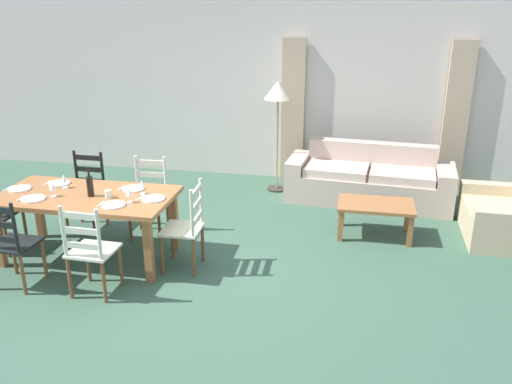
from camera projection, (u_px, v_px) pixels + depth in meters
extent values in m
cube|color=#365543|center=(199.00, 267.00, 5.70)|extent=(9.60, 9.60, 0.02)
cube|color=beige|center=(257.00, 92.00, 8.27)|extent=(9.60, 0.16, 2.70)
cube|color=tan|center=(293.00, 111.00, 8.12)|extent=(0.35, 0.08, 2.20)
cube|color=tan|center=(456.00, 117.00, 7.69)|extent=(0.35, 0.08, 2.20)
cube|color=#965E34|center=(85.00, 197.00, 5.66)|extent=(1.90, 0.96, 0.05)
cube|color=#965E34|center=(149.00, 250.00, 5.29)|extent=(0.08, 0.08, 0.70)
cube|color=#965E34|center=(39.00, 210.00, 6.29)|extent=(0.08, 0.08, 0.70)
cube|color=#965E34|center=(174.00, 221.00, 5.99)|extent=(0.08, 0.08, 0.70)
cube|color=black|center=(15.00, 244.00, 5.20)|extent=(0.44, 0.42, 0.03)
cylinder|color=brown|center=(14.00, 255.00, 5.48)|extent=(0.04, 0.04, 0.43)
cylinder|color=brown|center=(44.00, 259.00, 5.40)|extent=(0.04, 0.04, 0.43)
cylinder|color=brown|center=(23.00, 275.00, 5.09)|extent=(0.04, 0.04, 0.43)
cylinder|color=black|center=(15.00, 228.00, 4.92)|extent=(0.04, 0.04, 0.50)
cube|color=black|center=(1.00, 239.00, 5.00)|extent=(0.38, 0.04, 0.06)
cube|color=beige|center=(93.00, 251.00, 5.06)|extent=(0.43, 0.41, 0.03)
cylinder|color=brown|center=(88.00, 262.00, 5.33)|extent=(0.04, 0.04, 0.43)
cylinder|color=brown|center=(121.00, 266.00, 5.26)|extent=(0.04, 0.04, 0.43)
cylinder|color=brown|center=(70.00, 278.00, 5.02)|extent=(0.04, 0.04, 0.43)
cylinder|color=brown|center=(104.00, 282.00, 4.95)|extent=(0.04, 0.04, 0.43)
cylinder|color=beige|center=(63.00, 231.00, 4.85)|extent=(0.04, 0.04, 0.50)
cylinder|color=beige|center=(99.00, 235.00, 4.78)|extent=(0.04, 0.04, 0.50)
cube|color=beige|center=(82.00, 246.00, 4.86)|extent=(0.38, 0.04, 0.06)
cube|color=beige|center=(80.00, 231.00, 4.81)|extent=(0.38, 0.04, 0.06)
cube|color=beige|center=(79.00, 216.00, 4.76)|extent=(0.38, 0.04, 0.06)
cube|color=black|center=(85.00, 195.00, 6.49)|extent=(0.42, 0.40, 0.03)
cylinder|color=brown|center=(93.00, 219.00, 6.38)|extent=(0.04, 0.04, 0.43)
cylinder|color=brown|center=(66.00, 216.00, 6.45)|extent=(0.04, 0.04, 0.43)
cylinder|color=brown|center=(106.00, 209.00, 6.69)|extent=(0.04, 0.04, 0.43)
cylinder|color=brown|center=(81.00, 206.00, 6.76)|extent=(0.04, 0.04, 0.43)
cylinder|color=black|center=(102.00, 172.00, 6.52)|extent=(0.04, 0.04, 0.50)
cylinder|color=black|center=(76.00, 170.00, 6.59)|extent=(0.04, 0.04, 0.50)
cube|color=black|center=(90.00, 181.00, 6.60)|extent=(0.38, 0.03, 0.06)
cube|color=black|center=(89.00, 169.00, 6.55)|extent=(0.38, 0.03, 0.06)
cube|color=black|center=(88.00, 158.00, 6.50)|extent=(0.38, 0.03, 0.06)
cube|color=beige|center=(148.00, 201.00, 6.30)|extent=(0.44, 0.42, 0.03)
cylinder|color=brown|center=(159.00, 225.00, 6.20)|extent=(0.04, 0.04, 0.43)
cylinder|color=brown|center=(130.00, 224.00, 6.24)|extent=(0.04, 0.04, 0.43)
cylinder|color=brown|center=(168.00, 214.00, 6.51)|extent=(0.04, 0.04, 0.43)
cylinder|color=brown|center=(140.00, 213.00, 6.56)|extent=(0.04, 0.04, 0.43)
cylinder|color=beige|center=(165.00, 177.00, 6.34)|extent=(0.04, 0.04, 0.50)
cylinder|color=beige|center=(137.00, 175.00, 6.39)|extent=(0.04, 0.04, 0.50)
cube|color=beige|center=(152.00, 186.00, 6.41)|extent=(0.38, 0.05, 0.06)
cube|color=beige|center=(151.00, 174.00, 6.36)|extent=(0.38, 0.05, 0.06)
cube|color=beige|center=(150.00, 163.00, 6.31)|extent=(0.38, 0.05, 0.06)
cylinder|color=brown|center=(25.00, 226.00, 6.17)|extent=(0.04, 0.04, 0.43)
cylinder|color=brown|center=(7.00, 239.00, 5.84)|extent=(0.04, 0.04, 0.43)
cube|color=beige|center=(182.00, 229.00, 5.53)|extent=(0.42, 0.43, 0.03)
cylinder|color=brown|center=(162.00, 255.00, 5.47)|extent=(0.04, 0.04, 0.43)
cylinder|color=brown|center=(173.00, 241.00, 5.80)|extent=(0.04, 0.04, 0.43)
cylinder|color=brown|center=(194.00, 258.00, 5.42)|extent=(0.04, 0.04, 0.43)
cylinder|color=brown|center=(203.00, 243.00, 5.75)|extent=(0.04, 0.04, 0.43)
cylinder|color=beige|center=(192.00, 213.00, 5.25)|extent=(0.04, 0.04, 0.50)
cylinder|color=beige|center=(201.00, 201.00, 5.58)|extent=(0.04, 0.04, 0.50)
cube|color=beige|center=(197.00, 218.00, 5.46)|extent=(0.04, 0.38, 0.06)
cube|color=beige|center=(196.00, 205.00, 5.41)|extent=(0.04, 0.38, 0.06)
cube|color=beige|center=(196.00, 191.00, 5.36)|extent=(0.04, 0.38, 0.06)
cylinder|color=white|center=(34.00, 199.00, 5.50)|extent=(0.24, 0.24, 0.02)
cube|color=silver|center=(21.00, 198.00, 5.53)|extent=(0.03, 0.17, 0.01)
cylinder|color=white|center=(114.00, 205.00, 5.34)|extent=(0.24, 0.24, 0.02)
cube|color=silver|center=(100.00, 204.00, 5.37)|extent=(0.02, 0.17, 0.01)
cylinder|color=white|center=(59.00, 183.00, 5.96)|extent=(0.24, 0.24, 0.02)
cube|color=silver|center=(47.00, 183.00, 5.99)|extent=(0.03, 0.17, 0.01)
cylinder|color=white|center=(134.00, 189.00, 5.80)|extent=(0.24, 0.24, 0.02)
cube|color=silver|center=(121.00, 188.00, 5.83)|extent=(0.02, 0.17, 0.01)
cylinder|color=white|center=(20.00, 189.00, 5.79)|extent=(0.24, 0.24, 0.02)
cube|color=silver|center=(8.00, 188.00, 5.82)|extent=(0.03, 0.17, 0.01)
cylinder|color=white|center=(153.00, 199.00, 5.51)|extent=(0.24, 0.24, 0.02)
cube|color=silver|center=(140.00, 198.00, 5.54)|extent=(0.03, 0.17, 0.01)
cylinder|color=black|center=(90.00, 186.00, 5.57)|extent=(0.07, 0.07, 0.22)
cylinder|color=black|center=(88.00, 173.00, 5.51)|extent=(0.02, 0.02, 0.08)
cylinder|color=black|center=(88.00, 168.00, 5.50)|extent=(0.03, 0.03, 0.02)
cylinder|color=white|center=(54.00, 196.00, 5.59)|extent=(0.06, 0.06, 0.01)
cylinder|color=white|center=(53.00, 193.00, 5.58)|extent=(0.01, 0.01, 0.07)
cone|color=white|center=(52.00, 186.00, 5.55)|extent=(0.06, 0.06, 0.08)
cylinder|color=white|center=(130.00, 202.00, 5.43)|extent=(0.06, 0.06, 0.01)
cylinder|color=white|center=(129.00, 199.00, 5.41)|extent=(0.01, 0.01, 0.07)
cone|color=white|center=(129.00, 192.00, 5.39)|extent=(0.06, 0.06, 0.08)
cylinder|color=white|center=(65.00, 188.00, 5.85)|extent=(0.06, 0.06, 0.01)
cylinder|color=white|center=(65.00, 184.00, 5.83)|extent=(0.01, 0.01, 0.07)
cone|color=white|center=(64.00, 178.00, 5.81)|extent=(0.06, 0.06, 0.08)
cylinder|color=white|center=(143.00, 194.00, 5.66)|extent=(0.06, 0.06, 0.01)
cylinder|color=white|center=(142.00, 191.00, 5.64)|extent=(0.01, 0.01, 0.07)
cone|color=white|center=(142.00, 184.00, 5.62)|extent=(0.06, 0.06, 0.08)
cylinder|color=silver|center=(108.00, 194.00, 5.53)|extent=(0.07, 0.07, 0.09)
cube|color=#BEA696|center=(368.00, 188.00, 7.45)|extent=(1.86, 0.96, 0.40)
cube|color=#BEA696|center=(371.00, 169.00, 7.66)|extent=(1.81, 0.36, 0.80)
cube|color=#BEA696|center=(445.00, 189.00, 7.16)|extent=(0.31, 0.82, 0.58)
cube|color=#BEA696|center=(298.00, 176.00, 7.69)|extent=(0.31, 0.82, 0.58)
cube|color=beige|center=(402.00, 175.00, 7.20)|extent=(0.91, 0.71, 0.12)
cube|color=beige|center=(337.00, 169.00, 7.44)|extent=(0.91, 0.71, 0.12)
cube|color=#965E34|center=(376.00, 205.00, 6.31)|extent=(0.90, 0.56, 0.04)
cube|color=#965E34|center=(341.00, 226.00, 6.25)|extent=(0.06, 0.06, 0.38)
cube|color=#965E34|center=(410.00, 231.00, 6.10)|extent=(0.06, 0.06, 0.38)
cube|color=#965E34|center=(342.00, 212.00, 6.67)|extent=(0.06, 0.06, 0.38)
cube|color=#965E34|center=(407.00, 216.00, 6.52)|extent=(0.06, 0.06, 0.38)
cube|color=tan|center=(499.00, 222.00, 6.35)|extent=(0.82, 0.82, 0.38)
cube|color=tan|center=(509.00, 234.00, 5.88)|extent=(0.80, 0.20, 0.52)
cube|color=tan|center=(492.00, 203.00, 6.77)|extent=(0.80, 0.20, 0.52)
cylinder|color=#332D28|center=(277.00, 189.00, 7.99)|extent=(0.28, 0.28, 0.03)
cylinder|color=gray|center=(277.00, 145.00, 7.75)|extent=(0.03, 0.03, 1.35)
cone|color=beige|center=(278.00, 90.00, 7.48)|extent=(0.40, 0.40, 0.26)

